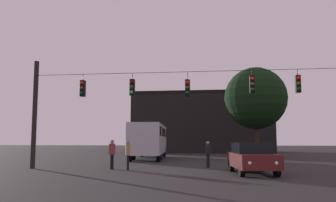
{
  "coord_description": "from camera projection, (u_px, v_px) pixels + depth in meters",
  "views": [
    {
      "loc": [
        1.22,
        -7.51,
        1.63
      ],
      "look_at": [
        -1.49,
        14.27,
        4.09
      ],
      "focal_mm": 37.76,
      "sensor_mm": 36.0,
      "label": 1
    }
  ],
  "objects": [
    {
      "name": "corner_building",
      "position": [
        203.0,
        124.0,
        50.8
      ],
      "size": [
        18.47,
        11.89,
        8.09
      ],
      "color": "black",
      "rests_on": "ground"
    },
    {
      "name": "pedestrian_crossing_left",
      "position": [
        208.0,
        153.0,
        21.47
      ],
      "size": [
        0.36,
        0.42,
        1.58
      ],
      "color": "black",
      "rests_on": "ground"
    },
    {
      "name": "city_bus",
      "position": [
        149.0,
        138.0,
        31.61
      ],
      "size": [
        3.39,
        11.17,
        3.0
      ],
      "color": "#B7BCC6",
      "rests_on": "ground"
    },
    {
      "name": "overhead_signal_span",
      "position": [
        189.0,
        103.0,
        19.87
      ],
      "size": [
        18.74,
        0.44,
        6.38
      ],
      "color": "black",
      "rests_on": "ground"
    },
    {
      "name": "pedestrian_crossing_center",
      "position": [
        128.0,
        153.0,
        19.67
      ],
      "size": [
        0.34,
        0.42,
        1.64
      ],
      "color": "black",
      "rests_on": "ground"
    },
    {
      "name": "pedestrian_crossing_right",
      "position": [
        112.0,
        152.0,
        20.16
      ],
      "size": [
        0.28,
        0.38,
        1.68
      ],
      "color": "black",
      "rests_on": "ground"
    },
    {
      "name": "tree_left_silhouette",
      "position": [
        256.0,
        98.0,
        34.17
      ],
      "size": [
        6.0,
        6.0,
        8.7
      ],
      "color": "#2D2116",
      "rests_on": "ground"
    },
    {
      "name": "ground_plane",
      "position": [
        199.0,
        159.0,
        31.54
      ],
      "size": [
        168.0,
        168.0,
        0.0
      ],
      "primitive_type": "plane",
      "color": "black",
      "rests_on": "ground"
    },
    {
      "name": "car_near_right",
      "position": [
        252.0,
        157.0,
        17.39
      ],
      "size": [
        2.26,
        4.48,
        1.52
      ],
      "color": "#511919",
      "rests_on": "ground"
    }
  ]
}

